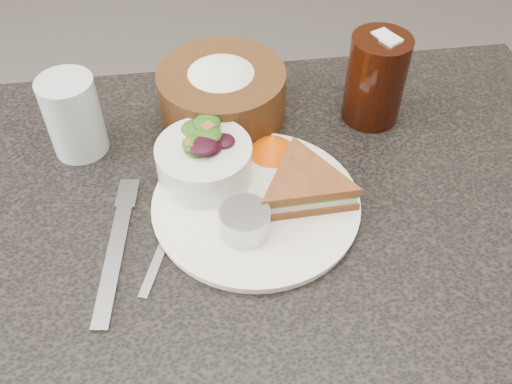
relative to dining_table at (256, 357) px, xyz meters
The scene contains 11 objects.
dining_table is the anchor object (origin of this frame).
dinner_plate 0.38m from the dining_table, 80.95° to the left, with size 0.27×0.27×0.01m, color white.
sandwich 0.41m from the dining_table, 20.42° to the left, with size 0.15×0.15×0.04m, color brown, non-canonical shape.
salad_bowl 0.43m from the dining_table, 125.99° to the left, with size 0.13×0.13×0.07m, color silver, non-canonical shape.
dressing_ramekin 0.41m from the dining_table, 124.33° to the right, with size 0.06×0.06×0.04m, color #AEAFB0.
orange_wedge 0.42m from the dining_table, 70.81° to the left, with size 0.07×0.07×0.03m, color #E54E01.
fork 0.42m from the dining_table, 169.67° to the right, with size 0.02×0.21×0.01m, color gray.
knife 0.39m from the dining_table, behind, with size 0.01×0.17×0.00m, color #9B9B9B.
bread_basket 0.48m from the dining_table, 95.33° to the left, with size 0.19×0.19×0.11m, color #452913, non-canonical shape.
cola_glass 0.53m from the dining_table, 42.82° to the left, with size 0.09×0.09×0.15m, color black, non-canonical shape.
water_glass 0.52m from the dining_table, 142.90° to the left, with size 0.08×0.08×0.12m, color #AAB7BD.
Camera 1 is at (-0.06, -0.47, 1.32)m, focal length 40.00 mm.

